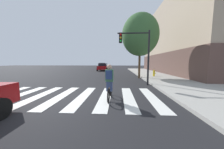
# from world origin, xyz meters

# --- Properties ---
(ground_plane) EXTENTS (120.00, 120.00, 0.00)m
(ground_plane) POSITION_xyz_m (0.00, 0.00, 0.00)
(ground_plane) COLOR black
(crosswalk_stripes) EXTENTS (8.80, 3.97, 0.01)m
(crosswalk_stripes) POSITION_xyz_m (0.48, 0.00, 0.01)
(crosswalk_stripes) COLOR silver
(crosswalk_stripes) RESTS_ON ground
(sedan_mid) EXTENTS (2.27, 4.64, 1.59)m
(sedan_mid) POSITION_xyz_m (-0.34, 18.79, 0.82)
(sedan_mid) COLOR maroon
(sedan_mid) RESTS_ON ground
(sedan_far) EXTENTS (2.43, 4.82, 1.63)m
(sedan_far) POSITION_xyz_m (-1.85, 28.68, 0.84)
(sedan_far) COLOR black
(sedan_far) RESTS_ON ground
(cyclist) EXTENTS (0.37, 1.71, 1.69)m
(cyclist) POSITION_xyz_m (2.49, -0.49, 0.84)
(cyclist) COLOR black
(cyclist) RESTS_ON ground
(traffic_light_near) EXTENTS (2.47, 0.28, 4.20)m
(traffic_light_near) POSITION_xyz_m (4.40, 3.24, 2.86)
(traffic_light_near) COLOR black
(traffic_light_near) RESTS_ON ground
(fire_hydrant) EXTENTS (0.33, 0.22, 0.78)m
(fire_hydrant) POSITION_xyz_m (7.14, 7.84, 0.53)
(fire_hydrant) COLOR gold
(fire_hydrant) RESTS_ON sidewalk
(street_tree_near) EXTENTS (3.96, 3.96, 7.04)m
(street_tree_near) POSITION_xyz_m (5.29, 7.19, 4.75)
(street_tree_near) COLOR #4C3823
(street_tree_near) RESTS_ON ground
(corner_building) EXTENTS (17.34, 21.04, 11.26)m
(corner_building) POSITION_xyz_m (18.34, 13.71, 5.58)
(corner_building) COLOR brown
(corner_building) RESTS_ON ground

